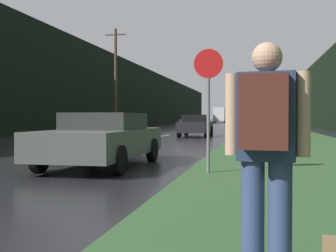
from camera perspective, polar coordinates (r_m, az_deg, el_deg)
name	(u,v)px	position (r m, az deg, el deg)	size (l,w,h in m)	color
grass_verge	(273,130)	(40.15, 13.98, -0.57)	(6.00, 240.00, 0.02)	#33562D
lane_stripe_c	(78,153)	(14.60, -12.15, -3.57)	(0.12, 3.00, 0.01)	silver
lane_stripe_d	(136,141)	(21.17, -4.41, -2.09)	(0.12, 3.00, 0.01)	silver
lane_stripe_e	(165,135)	(27.95, -0.39, -1.30)	(0.12, 3.00, 0.01)	silver
treeline_far_side	(122,94)	(52.78, -6.22, 4.32)	(2.00, 140.00, 8.22)	black
treeline_near_side	(324,95)	(50.73, 20.38, 3.97)	(2.00, 140.00, 7.50)	black
utility_pole_far	(116,79)	(35.91, -7.10, 6.37)	(1.80, 0.24, 8.67)	#4C3823
stop_sign	(208,99)	(9.05, 5.48, 3.73)	(0.63, 0.07, 2.67)	slate
hitchhiker_with_backpack	(266,145)	(3.11, 13.15, -2.54)	(0.60, 0.45, 1.75)	navy
car_passing_near	(103,138)	(10.53, -8.82, -1.68)	(2.02, 4.64, 1.32)	#4C514C
car_passing_far	(196,125)	(26.48, 3.79, 0.08)	(1.84, 4.34, 1.37)	black
car_oncoming	(190,121)	(52.45, 2.93, 0.66)	(1.96, 4.64, 1.46)	#9E9EA3
delivery_truck	(220,115)	(97.09, 7.05, 1.52)	(2.65, 7.61, 3.46)	gray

